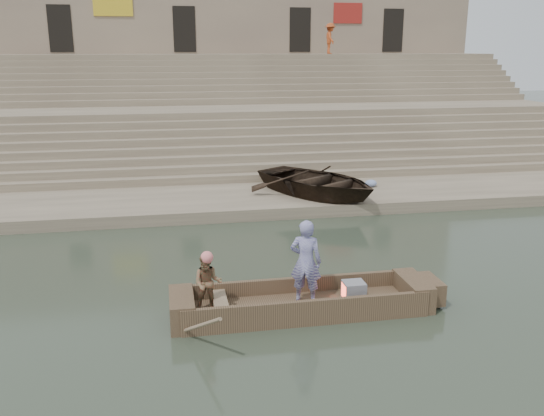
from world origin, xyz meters
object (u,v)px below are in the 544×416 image
object	(u,v)px
main_rowboat	(302,308)
standing_man	(306,262)
television	(353,291)
pedestrian	(330,38)
beached_rowboat	(317,181)
rowing_man	(208,283)

from	to	relation	value
main_rowboat	standing_man	bearing A→B (deg)	33.15
television	main_rowboat	bearing A→B (deg)	180.00
standing_man	television	bearing A→B (deg)	-159.99
television	pedestrian	world-z (taller)	pedestrian
beached_rowboat	pedestrian	xyz separation A→B (m)	(4.47, 14.39, 5.16)
main_rowboat	pedestrian	bearing A→B (deg)	72.87
pedestrian	rowing_man	bearing A→B (deg)	160.99
rowing_man	pedestrian	xyz separation A→B (m)	(9.05, 22.89, 5.23)
beached_rowboat	rowing_man	bearing A→B (deg)	-151.91
television	pedestrian	xyz separation A→B (m)	(5.90, 22.88, 5.65)
main_rowboat	pedestrian	xyz separation A→B (m)	(7.05, 22.88, 5.96)
television	beached_rowboat	size ratio (longest dim) A/B	0.09
rowing_man	pedestrian	bearing A→B (deg)	78.59
standing_man	television	size ratio (longest dim) A/B	4.01
main_rowboat	pedestrian	size ratio (longest dim) A/B	2.87
television	pedestrian	bearing A→B (deg)	75.54
beached_rowboat	pedestrian	world-z (taller)	pedestrian
main_rowboat	rowing_man	bearing A→B (deg)	-179.75
main_rowboat	television	world-z (taller)	television
television	beached_rowboat	bearing A→B (deg)	80.44
main_rowboat	rowing_man	distance (m)	2.13
main_rowboat	television	bearing A→B (deg)	0.00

